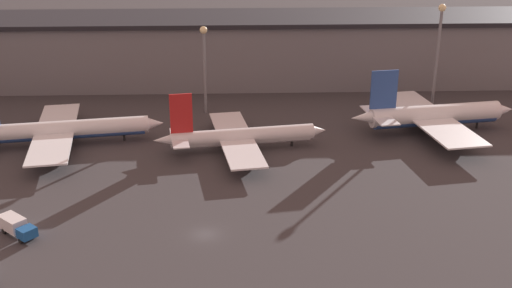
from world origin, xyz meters
name	(u,v)px	position (x,y,z in m)	size (l,w,h in m)	color
ground	(205,234)	(0.00, 0.00, 0.00)	(600.00, 600.00, 0.00)	#383538
terminal_building	(215,49)	(0.00, 87.94, 9.39)	(188.39, 25.79, 18.69)	slate
airplane_1	(60,130)	(-32.29, 40.04, 3.32)	(43.46, 37.85, 13.61)	white
airplane_2	(240,137)	(6.16, 35.66, 2.98)	(36.92, 33.59, 13.04)	silver
airplane_3	(433,115)	(49.84, 44.97, 3.91)	(39.21, 39.00, 14.96)	white
service_vehicle_3	(16,226)	(-29.88, 0.91, 1.65)	(7.34, 6.95, 2.87)	#195199
lamp_post_1	(204,57)	(-1.94, 60.34, 13.90)	(1.80, 1.80, 21.40)	slate
lamp_post_2	(438,44)	(54.41, 60.34, 16.58)	(1.80, 1.80, 26.24)	slate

